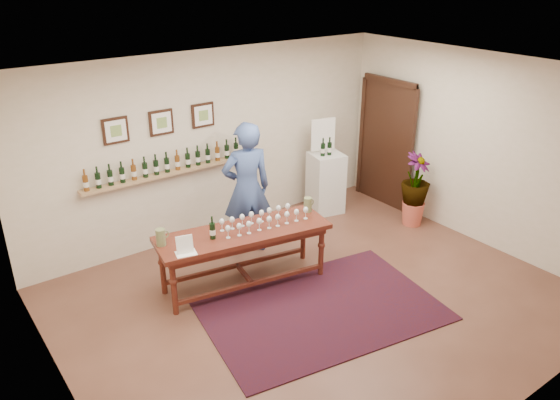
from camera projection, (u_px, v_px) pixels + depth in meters
ground at (318, 300)px, 6.87m from camera, size 6.00×6.00×0.00m
room_shell at (346, 147)px, 8.93m from camera, size 6.00×6.00×6.00m
rug at (321, 309)px, 6.69m from camera, size 3.09×2.32×0.02m
tasting_table at (243, 239)px, 6.96m from camera, size 2.31×1.08×0.79m
table_glasses at (260, 220)px, 6.99m from camera, size 1.31×0.45×0.18m
table_bottles at (211, 225)px, 6.68m from camera, size 0.32×0.21×0.32m
pitcher_left at (161, 237)px, 6.52m from camera, size 0.15×0.15×0.21m
pitcher_right at (308, 205)px, 7.39m from camera, size 0.13×0.13×0.20m
menu_card at (185, 245)px, 6.34m from camera, size 0.28×0.23×0.22m
display_pedestal at (326, 183)px, 9.13m from camera, size 0.61×0.61×1.02m
pedestal_bottles at (326, 146)px, 8.79m from camera, size 0.34×0.16×0.32m
info_sign at (323, 134)px, 8.91m from camera, size 0.42×0.12×0.59m
potted_plant at (415, 190)px, 8.61m from camera, size 0.66×0.66×1.03m
person at (247, 189)px, 7.68m from camera, size 0.80×0.63×1.95m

